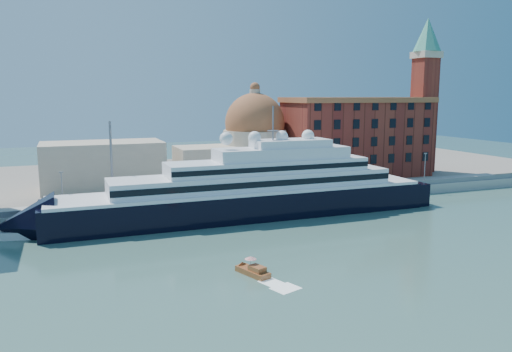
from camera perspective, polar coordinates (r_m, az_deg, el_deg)
name	(u,v)px	position (r m, az deg, el deg)	size (l,w,h in m)	color
ground	(257,251)	(84.42, 0.11, -8.56)	(400.00, 400.00, 0.00)	#375F57
quay	(203,203)	(115.39, -6.05, -3.12)	(180.00, 10.00, 2.50)	gray
land	(168,177)	(154.72, -10.04, -0.16)	(260.00, 72.00, 2.00)	slate
quay_fence	(209,199)	(110.76, -5.45, -2.65)	(180.00, 0.10, 1.20)	slate
superyacht	(234,196)	(105.45, -2.49, -2.30)	(92.16, 12.78, 27.54)	black
service_barge	(36,233)	(100.75, -23.89, -5.96)	(12.66, 6.49, 2.72)	white
water_taxi	(253,271)	(73.43, -0.29, -10.76)	(3.81, 6.21, 2.80)	brown
warehouse	(357,136)	(151.16, 11.42, 4.47)	(43.00, 19.00, 23.25)	maroon
campanile	(425,86)	(164.90, 18.74, 9.75)	(8.40, 8.40, 47.00)	maroon
church	(202,150)	(138.12, -6.14, 2.97)	(66.00, 18.00, 25.50)	beige
lamp_posts	(148,170)	(109.60, -12.28, 0.64)	(120.80, 2.40, 18.00)	slate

